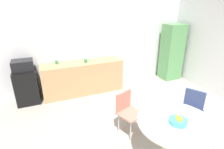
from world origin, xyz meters
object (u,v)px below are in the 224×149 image
(locker_cabinet, at_px, (172,52))
(mug_green, at_px, (57,62))
(microwave, at_px, (23,65))
(chair_coral, at_px, (127,108))
(fruit_bowl, at_px, (178,121))
(chair_navy, at_px, (192,106))
(mug_white, at_px, (86,61))
(mini_fridge, at_px, (27,86))
(round_table, at_px, (175,128))

(locker_cabinet, relative_size, mug_green, 13.88)
(microwave, xyz_separation_m, locker_cabinet, (4.40, -0.10, -0.10))
(microwave, height_order, chair_coral, microwave)
(fruit_bowl, distance_m, mug_green, 3.34)
(locker_cabinet, height_order, fruit_bowl, locker_cabinet)
(chair_navy, relative_size, fruit_bowl, 3.06)
(mug_white, height_order, mug_green, same)
(locker_cabinet, distance_m, mug_green, 3.61)
(mug_green, bearing_deg, chair_coral, -63.61)
(mug_white, bearing_deg, mini_fridge, 177.37)
(chair_coral, height_order, mug_white, mug_white)
(locker_cabinet, distance_m, round_table, 3.59)
(round_table, xyz_separation_m, fruit_bowl, (-0.00, -0.04, 0.17))
(chair_navy, distance_m, mug_green, 3.39)
(chair_coral, height_order, mug_green, mug_green)
(locker_cabinet, bearing_deg, fruit_bowl, -128.12)
(round_table, relative_size, mug_green, 9.06)
(fruit_bowl, bearing_deg, chair_navy, 31.77)
(locker_cabinet, relative_size, round_table, 1.53)
(round_table, bearing_deg, mini_fridge, 126.82)
(locker_cabinet, bearing_deg, microwave, 178.70)
(locker_cabinet, xyz_separation_m, round_table, (-2.23, -2.80, -0.27))
(microwave, relative_size, chair_coral, 0.58)
(locker_cabinet, distance_m, fruit_bowl, 3.62)
(locker_cabinet, distance_m, chair_navy, 2.70)
(mini_fridge, height_order, chair_navy, mini_fridge)
(mini_fridge, distance_m, locker_cabinet, 4.43)
(fruit_bowl, bearing_deg, microwave, 126.40)
(mug_green, bearing_deg, locker_cabinet, -3.16)
(round_table, bearing_deg, fruit_bowl, -94.73)
(chair_coral, bearing_deg, fruit_bowl, -70.58)
(mini_fridge, bearing_deg, locker_cabinet, -1.30)
(chair_navy, distance_m, fruit_bowl, 1.06)
(mini_fridge, distance_m, microwave, 0.56)
(round_table, relative_size, chair_coral, 1.41)
(chair_navy, relative_size, mug_white, 6.43)
(mini_fridge, relative_size, mug_green, 6.74)
(mini_fridge, distance_m, chair_navy, 3.88)
(microwave, distance_m, chair_navy, 3.91)
(mini_fridge, relative_size, fruit_bowl, 3.20)
(mini_fridge, relative_size, locker_cabinet, 0.49)
(microwave, bearing_deg, fruit_bowl, -53.60)
(mini_fridge, bearing_deg, mug_green, 7.05)
(round_table, height_order, mug_green, mug_green)
(fruit_bowl, bearing_deg, mug_white, 102.46)
(microwave, distance_m, mug_green, 0.81)
(mug_green, bearing_deg, fruit_bowl, -65.77)
(locker_cabinet, relative_size, chair_coral, 2.16)
(chair_coral, distance_m, mug_green, 2.34)
(chair_coral, relative_size, mug_green, 6.43)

